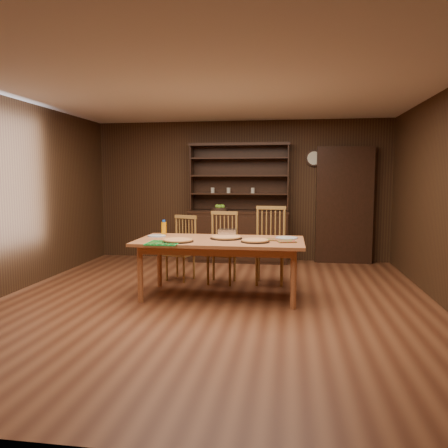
% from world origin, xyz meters
% --- Properties ---
extents(floor, '(6.00, 6.00, 0.00)m').
position_xyz_m(floor, '(0.00, 0.00, 0.00)').
color(floor, brown).
rests_on(floor, ground).
extents(room_shell, '(6.00, 6.00, 6.00)m').
position_xyz_m(room_shell, '(0.00, 0.00, 1.58)').
color(room_shell, silver).
rests_on(room_shell, floor).
extents(china_hutch, '(1.84, 0.52, 2.17)m').
position_xyz_m(china_hutch, '(-0.00, 2.75, 0.60)').
color(china_hutch, black).
rests_on(china_hutch, floor).
extents(doorway, '(1.00, 0.18, 2.10)m').
position_xyz_m(doorway, '(1.90, 2.90, 1.05)').
color(doorway, black).
rests_on(doorway, floor).
extents(wall_clock, '(0.30, 0.05, 0.30)m').
position_xyz_m(wall_clock, '(1.35, 2.96, 1.90)').
color(wall_clock, black).
rests_on(wall_clock, room_shell).
extents(dining_table, '(2.13, 1.07, 0.75)m').
position_xyz_m(dining_table, '(0.05, 0.28, 0.68)').
color(dining_table, '#BD7141').
rests_on(dining_table, floor).
extents(chair_left, '(0.50, 0.49, 0.97)m').
position_xyz_m(chair_left, '(-0.68, 1.19, 0.51)').
color(chair_left, '#A57538').
rests_on(chair_left, floor).
extents(chair_center, '(0.47, 0.45, 1.05)m').
position_xyz_m(chair_center, '(-0.04, 1.09, 0.55)').
color(chair_center, '#A57538').
rests_on(chair_center, floor).
extents(chair_right, '(0.47, 0.44, 1.12)m').
position_xyz_m(chair_right, '(0.65, 1.17, 0.60)').
color(chair_right, '#A57538').
rests_on(chair_right, floor).
extents(pizza_left, '(0.39, 0.39, 0.04)m').
position_xyz_m(pizza_left, '(-0.44, 0.01, 0.77)').
color(pizza_left, black).
rests_on(pizza_left, dining_table).
extents(pizza_right, '(0.36, 0.36, 0.04)m').
position_xyz_m(pizza_right, '(0.51, 0.13, 0.77)').
color(pizza_right, black).
rests_on(pizza_right, dining_table).
extents(pizza_center, '(0.42, 0.42, 0.04)m').
position_xyz_m(pizza_center, '(0.11, 0.37, 0.77)').
color(pizza_center, black).
rests_on(pizza_center, dining_table).
extents(cooling_rack, '(0.42, 0.42, 0.02)m').
position_xyz_m(cooling_rack, '(-0.58, -0.16, 0.76)').
color(cooling_rack, green).
rests_on(cooling_rack, dining_table).
extents(plate_left, '(0.25, 0.25, 0.02)m').
position_xyz_m(plate_left, '(-0.85, 0.45, 0.76)').
color(plate_left, white).
rests_on(plate_left, dining_table).
extents(plate_right, '(0.29, 0.29, 0.02)m').
position_xyz_m(plate_right, '(0.89, 0.51, 0.76)').
color(plate_right, white).
rests_on(plate_right, dining_table).
extents(foil_dish, '(0.26, 0.20, 0.10)m').
position_xyz_m(foil_dish, '(0.09, 0.61, 0.80)').
color(foil_dish, white).
rests_on(foil_dish, dining_table).
extents(juice_bottle, '(0.07, 0.07, 0.21)m').
position_xyz_m(juice_bottle, '(-0.79, 0.59, 0.85)').
color(juice_bottle, orange).
rests_on(juice_bottle, dining_table).
extents(pot_holder_a, '(0.27, 0.27, 0.02)m').
position_xyz_m(pot_holder_a, '(0.89, 0.21, 0.76)').
color(pot_holder_a, '#AD1323').
rests_on(pot_holder_a, dining_table).
extents(pot_holder_b, '(0.21, 0.21, 0.01)m').
position_xyz_m(pot_holder_b, '(0.71, 0.33, 0.76)').
color(pot_holder_b, '#AD1323').
rests_on(pot_holder_b, dining_table).
extents(fruit_bowl, '(0.30, 0.30, 0.12)m').
position_xyz_m(fruit_bowl, '(-0.34, 2.69, 0.98)').
color(fruit_bowl, black).
rests_on(fruit_bowl, china_hutch).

